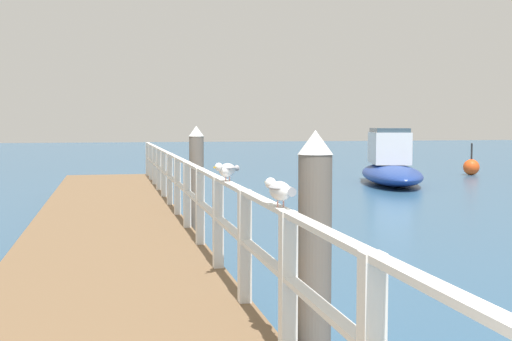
{
  "coord_description": "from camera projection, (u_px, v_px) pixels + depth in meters",
  "views": [
    {
      "loc": [
        -0.01,
        -0.72,
        2.3
      ],
      "look_at": [
        2.58,
        11.04,
        1.44
      ],
      "focal_mm": 47.31,
      "sensor_mm": 36.0,
      "label": 1
    }
  ],
  "objects": [
    {
      "name": "seagull_background",
      "position": [
        227.0,
        169.0,
        7.44
      ],
      "size": [
        0.35,
        0.39,
        0.21
      ],
      "rotation": [
        0.0,
        0.0,
        2.42
      ],
      "color": "white",
      "rests_on": "pier_railing"
    },
    {
      "name": "seagull_foreground",
      "position": [
        280.0,
        190.0,
        5.18
      ],
      "size": [
        0.21,
        0.48,
        0.21
      ],
      "rotation": [
        0.0,
        0.0,
        0.19
      ],
      "color": "white",
      "rests_on": "pier_railing"
    },
    {
      "name": "pier_deck",
      "position": [
        110.0,
        238.0,
        11.85
      ],
      "size": [
        2.72,
        22.6,
        0.54
      ],
      "primitive_type": "cube",
      "color": "brown",
      "rests_on": "ground_plane"
    },
    {
      "name": "dock_piling_near",
      "position": [
        315.0,
        263.0,
        5.61
      ],
      "size": [
        0.29,
        0.29,
        2.24
      ],
      "color": "#6B6056",
      "rests_on": "ground_plane"
    },
    {
      "name": "boat_2",
      "position": [
        391.0,
        165.0,
        25.33
      ],
      "size": [
        3.56,
        6.46,
        2.09
      ],
      "rotation": [
        0.0,
        0.0,
        -0.26
      ],
      "color": "navy",
      "rests_on": "ground_plane"
    },
    {
      "name": "dock_piling_far",
      "position": [
        197.0,
        183.0,
        13.01
      ],
      "size": [
        0.29,
        0.29,
        2.24
      ],
      "color": "#6B6056",
      "rests_on": "ground_plane"
    },
    {
      "name": "pier_railing",
      "position": [
        182.0,
        183.0,
        12.06
      ],
      "size": [
        0.12,
        21.12,
        1.11
      ],
      "color": "silver",
      "rests_on": "pier_deck"
    },
    {
      "name": "channel_buoy",
      "position": [
        471.0,
        167.0,
        29.56
      ],
      "size": [
        0.7,
        0.7,
        1.4
      ],
      "color": "#E54C19",
      "rests_on": "ground_plane"
    }
  ]
}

